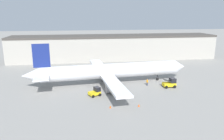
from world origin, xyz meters
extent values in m
plane|color=gray|center=(0.00, 0.00, 0.00)|extent=(400.00, 400.00, 0.00)
cube|color=#ADA89E|center=(6.00, 32.09, 4.41)|extent=(80.04, 12.08, 8.83)
cube|color=#47423D|center=(6.00, 32.09, 9.18)|extent=(80.04, 12.32, 0.70)
cylinder|color=white|center=(0.00, 0.00, 3.46)|extent=(35.64, 6.73, 3.72)
cone|color=white|center=(19.14, 1.64, 3.46)|extent=(3.27, 3.88, 3.64)
cone|color=white|center=(-19.70, -1.68, 3.46)|extent=(4.38, 3.87, 3.53)
cube|color=white|center=(-2.58, 9.32, 2.81)|extent=(4.62, 15.52, 0.50)
cube|color=white|center=(-0.96, -9.62, 2.81)|extent=(4.62, 15.52, 0.50)
cylinder|color=#939399|center=(-2.38, 7.03, 1.34)|extent=(2.92, 2.37, 2.14)
cylinder|color=#939399|center=(-1.15, -7.34, 1.34)|extent=(2.92, 2.37, 2.14)
cube|color=navy|center=(-16.92, -1.45, 8.10)|extent=(3.92, 0.69, 5.57)
cube|color=white|center=(-17.27, 2.63, 3.83)|extent=(3.71, 4.73, 0.24)
cube|color=white|center=(-16.57, -5.52, 3.83)|extent=(3.71, 4.73, 0.24)
cylinder|color=#38383D|center=(12.72, 1.09, 0.80)|extent=(0.28, 0.28, 1.60)
cylinder|color=black|center=(12.72, 1.09, 0.35)|extent=(0.73, 0.41, 0.70)
cylinder|color=#38383D|center=(-1.56, -2.56, 0.80)|extent=(0.28, 0.28, 1.60)
cylinder|color=black|center=(-1.56, -2.56, 0.45)|extent=(0.93, 0.43, 0.90)
cylinder|color=#38383D|center=(-1.97, 2.26, 0.80)|extent=(0.28, 0.28, 1.60)
cylinder|color=black|center=(-1.97, 2.26, 0.45)|extent=(0.93, 0.43, 0.90)
cylinder|color=#1E2338|center=(8.53, -2.90, 0.42)|extent=(0.28, 0.28, 0.83)
cylinder|color=orange|center=(8.53, -2.90, 1.17)|extent=(0.38, 0.38, 0.66)
sphere|color=tan|center=(8.53, -2.90, 1.62)|extent=(0.24, 0.24, 0.24)
cube|color=yellow|center=(-5.16, -8.09, 0.65)|extent=(2.92, 2.57, 0.65)
cube|color=black|center=(-4.55, -7.79, 1.44)|extent=(1.62, 1.83, 0.93)
cylinder|color=black|center=(-4.03, -8.47, 0.32)|extent=(0.70, 0.53, 0.64)
cylinder|color=black|center=(-4.77, -6.97, 0.32)|extent=(0.70, 0.53, 0.64)
cylinder|color=black|center=(-5.55, -9.22, 0.32)|extent=(0.70, 0.53, 0.64)
cylinder|color=black|center=(-6.29, -7.71, 0.32)|extent=(0.70, 0.53, 0.64)
cube|color=yellow|center=(13.43, -5.04, 0.77)|extent=(3.07, 1.82, 0.80)
cube|color=black|center=(14.28, -5.03, 1.75)|extent=(1.36, 1.62, 1.14)
cube|color=#333333|center=(12.88, -5.05, 1.77)|extent=(1.91, 1.27, 0.73)
cylinder|color=black|center=(14.51, -5.91, 0.37)|extent=(0.75, 0.29, 0.75)
cylinder|color=black|center=(14.48, -4.14, 0.37)|extent=(0.75, 0.29, 0.75)
cylinder|color=black|center=(12.38, -5.94, 0.37)|extent=(0.75, 0.29, 0.75)
cylinder|color=black|center=(12.35, -4.17, 0.37)|extent=(0.75, 0.29, 0.75)
cone|color=#EF590F|center=(-2.67, -15.09, 0.28)|extent=(0.36, 0.36, 0.55)
cone|color=#EF590F|center=(2.94, -15.23, 0.28)|extent=(0.36, 0.36, 0.55)
camera|label=1|loc=(-8.29, -53.38, 17.38)|focal=35.00mm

